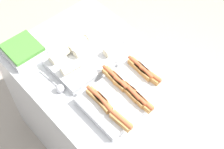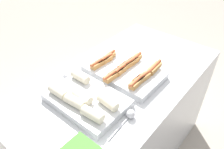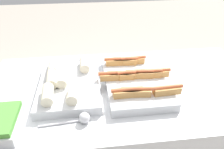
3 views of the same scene
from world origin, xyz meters
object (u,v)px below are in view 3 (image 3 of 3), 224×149
object	(u,v)px
tray_wraps	(68,84)
serving_spoon_far	(81,62)
tray_hotdogs	(134,79)
serving_spoon_near	(81,119)

from	to	relation	value
tray_wraps	serving_spoon_far	bearing A→B (deg)	75.55
tray_wraps	serving_spoon_far	distance (m)	0.28
tray_wraps	serving_spoon_far	size ratio (longest dim) A/B	2.09
tray_hotdogs	tray_wraps	bearing A→B (deg)	-179.99
tray_wraps	serving_spoon_far	world-z (taller)	tray_wraps
tray_hotdogs	serving_spoon_far	size ratio (longest dim) A/B	2.33
serving_spoon_near	tray_hotdogs	bearing A→B (deg)	41.82
tray_hotdogs	tray_wraps	world-z (taller)	tray_wraps
serving_spoon_far	tray_hotdogs	bearing A→B (deg)	-41.62
serving_spoon_far	tray_wraps	bearing A→B (deg)	-104.45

